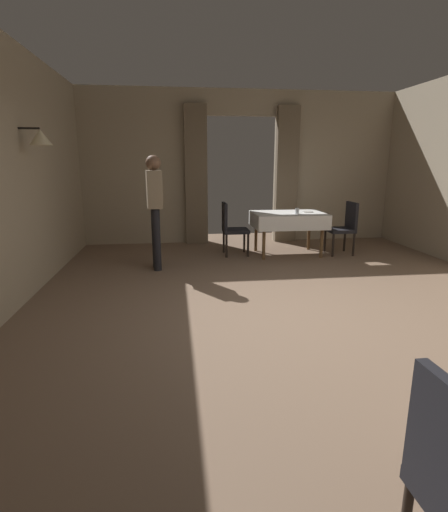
{
  "coord_description": "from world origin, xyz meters",
  "views": [
    {
      "loc": [
        -1.36,
        -3.83,
        1.63
      ],
      "look_at": [
        -0.86,
        0.13,
        0.66
      ],
      "focal_mm": 27.51,
      "sensor_mm": 36.0,
      "label": 1
    }
  ],
  "objects_px": {
    "chair_mid_right": "(345,226)",
    "person_waiter_by_doorway": "(155,203)",
    "glass_mid_b": "(297,211)",
    "chair_mid_left": "(231,226)",
    "dining_table_mid": "(288,218)",
    "plate_mid_a": "(308,212)"
  },
  "relations": [
    {
      "from": "chair_mid_right",
      "to": "glass_mid_b",
      "type": "xyz_separation_m",
      "value": [
        -0.91,
        -0.08,
        0.29
      ]
    },
    {
      "from": "person_waiter_by_doorway",
      "to": "chair_mid_right",
      "type": "bearing_deg",
      "value": 10.73
    },
    {
      "from": "dining_table_mid",
      "to": "chair_mid_left",
      "type": "xyz_separation_m",
      "value": [
        -1.01,
        0.07,
        -0.14
      ]
    },
    {
      "from": "chair_mid_left",
      "to": "glass_mid_b",
      "type": "distance_m",
      "value": 1.17
    },
    {
      "from": "chair_mid_right",
      "to": "glass_mid_b",
      "type": "bearing_deg",
      "value": -175.08
    },
    {
      "from": "chair_mid_right",
      "to": "chair_mid_left",
      "type": "bearing_deg",
      "value": 175.25
    },
    {
      "from": "dining_table_mid",
      "to": "chair_mid_left",
      "type": "height_order",
      "value": "chair_mid_left"
    },
    {
      "from": "chair_mid_right",
      "to": "dining_table_mid",
      "type": "bearing_deg",
      "value": 174.71
    },
    {
      "from": "dining_table_mid",
      "to": "chair_mid_left",
      "type": "relative_size",
      "value": 1.35
    },
    {
      "from": "dining_table_mid",
      "to": "chair_mid_left",
      "type": "bearing_deg",
      "value": 175.8
    },
    {
      "from": "chair_mid_right",
      "to": "plate_mid_a",
      "type": "bearing_deg",
      "value": 168.36
    },
    {
      "from": "chair_mid_right",
      "to": "glass_mid_b",
      "type": "distance_m",
      "value": 0.96
    },
    {
      "from": "chair_mid_left",
      "to": "person_waiter_by_doorway",
      "type": "bearing_deg",
      "value": -148.1
    },
    {
      "from": "chair_mid_left",
      "to": "plate_mid_a",
      "type": "xyz_separation_m",
      "value": [
        1.38,
        -0.03,
        0.24
      ]
    },
    {
      "from": "chair_mid_right",
      "to": "person_waiter_by_doorway",
      "type": "distance_m",
      "value": 3.39
    },
    {
      "from": "glass_mid_b",
      "to": "person_waiter_by_doorway",
      "type": "xyz_separation_m",
      "value": [
        -2.38,
        -0.55,
        0.22
      ]
    },
    {
      "from": "dining_table_mid",
      "to": "chair_mid_left",
      "type": "distance_m",
      "value": 1.02
    },
    {
      "from": "plate_mid_a",
      "to": "chair_mid_right",
      "type": "bearing_deg",
      "value": -11.64
    },
    {
      "from": "dining_table_mid",
      "to": "glass_mid_b",
      "type": "xyz_separation_m",
      "value": [
        0.1,
        -0.17,
        0.15
      ]
    },
    {
      "from": "plate_mid_a",
      "to": "glass_mid_b",
      "type": "xyz_separation_m",
      "value": [
        -0.27,
        -0.21,
        0.05
      ]
    },
    {
      "from": "dining_table_mid",
      "to": "person_waiter_by_doorway",
      "type": "xyz_separation_m",
      "value": [
        -2.29,
        -0.72,
        0.37
      ]
    },
    {
      "from": "chair_mid_left",
      "to": "dining_table_mid",
      "type": "bearing_deg",
      "value": -4.2
    }
  ]
}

